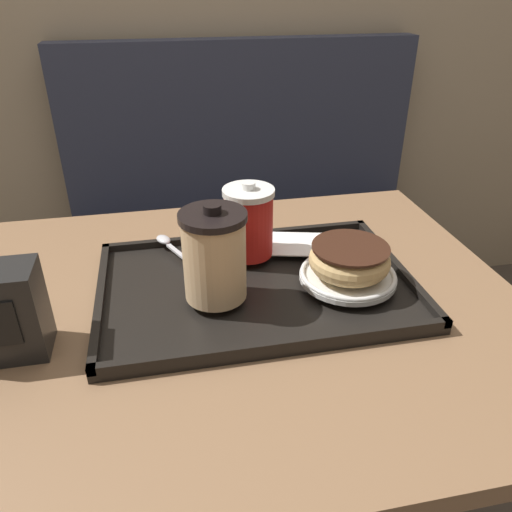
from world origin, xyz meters
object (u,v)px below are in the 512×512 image
donut_chocolate_glazed (349,259)px  spoon (169,244)px  coffee_cup_front (214,255)px  coffee_cup_rear (249,222)px

donut_chocolate_glazed → spoon: (-0.27, 0.17, -0.03)m
coffee_cup_front → coffee_cup_rear: (0.07, 0.12, -0.01)m
spoon → donut_chocolate_glazed: bearing=-146.6°
coffee_cup_front → spoon: bearing=110.3°
coffee_cup_rear → donut_chocolate_glazed: size_ratio=1.03×
donut_chocolate_glazed → spoon: size_ratio=0.95×
coffee_cup_rear → spoon: 0.16m
coffee_cup_front → spoon: (-0.06, 0.17, -0.06)m
coffee_cup_front → coffee_cup_rear: bearing=58.1°
spoon → coffee_cup_front: bearing=175.1°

